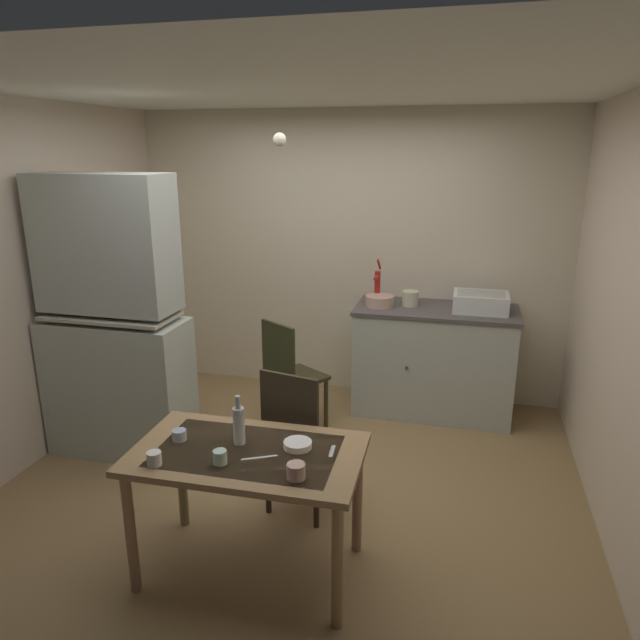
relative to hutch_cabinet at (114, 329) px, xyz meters
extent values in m
plane|color=olive|center=(1.40, -0.13, -0.97)|extent=(4.88, 4.88, 0.00)
cube|color=beige|center=(1.40, 1.65, 0.31)|extent=(3.98, 0.10, 2.57)
cube|color=beige|center=(-0.59, -0.13, 0.31)|extent=(0.10, 3.56, 2.57)
cube|color=beige|center=(3.38, -0.13, 0.31)|extent=(0.10, 3.56, 2.57)
cube|color=white|center=(1.40, -0.13, 1.65)|extent=(3.98, 3.56, 0.10)
cube|color=#B1B9AB|center=(0.00, 0.00, -0.45)|extent=(1.05, 0.46, 1.04)
cube|color=#B0B7AD|center=(0.00, 0.00, 0.63)|extent=(0.96, 0.39, 0.95)
cube|color=#B7B2A0|center=(0.00, -0.02, 0.11)|extent=(0.94, 0.41, 0.02)
cube|color=#B1B9AB|center=(2.23, 1.28, -0.52)|extent=(1.32, 0.60, 0.91)
cube|color=#51494B|center=(2.23, 1.28, -0.05)|extent=(1.35, 0.63, 0.03)
sphere|color=#2D2823|center=(2.03, 0.96, -0.47)|extent=(0.02, 0.02, 0.02)
cube|color=white|center=(2.59, 1.28, 0.04)|extent=(0.44, 0.34, 0.15)
cube|color=black|center=(2.59, 1.28, 0.11)|extent=(0.38, 0.28, 0.01)
cylinder|color=#B21E19|center=(1.72, 1.33, 0.11)|extent=(0.05, 0.05, 0.28)
cylinder|color=#B21E19|center=(1.72, 1.26, 0.21)|extent=(0.03, 0.12, 0.03)
cylinder|color=#AD160E|center=(1.72, 1.39, 0.30)|extent=(0.02, 0.16, 0.12)
cylinder|color=tan|center=(1.76, 1.23, 0.01)|extent=(0.24, 0.24, 0.09)
cylinder|color=beige|center=(2.01, 1.30, 0.03)|extent=(0.14, 0.14, 0.13)
cube|color=#9A764D|center=(1.41, -1.01, -0.26)|extent=(1.21, 0.72, 0.04)
cube|color=white|center=(1.41, -1.01, -0.24)|extent=(0.94, 0.56, 0.00)
cylinder|color=#9D7553|center=(0.88, -1.31, -0.62)|extent=(0.06, 0.06, 0.69)
cylinder|color=#947349|center=(1.96, -1.29, -0.62)|extent=(0.06, 0.06, 0.69)
cylinder|color=#947D50|center=(0.87, -0.74, -0.62)|extent=(0.06, 0.06, 0.69)
cylinder|color=#9F7050|center=(1.94, -0.71, -0.62)|extent=(0.06, 0.06, 0.69)
cube|color=#37261C|center=(1.54, -0.37, -0.53)|extent=(0.47, 0.47, 0.03)
cube|color=#332A1E|center=(1.50, -0.55, -0.26)|extent=(0.38, 0.10, 0.53)
cylinder|color=#37261C|center=(1.74, -0.24, -0.76)|extent=(0.04, 0.04, 0.42)
cylinder|color=#37261C|center=(1.40, -0.16, -0.76)|extent=(0.04, 0.04, 0.42)
cylinder|color=#37261C|center=(1.67, -0.57, -0.76)|extent=(0.04, 0.04, 0.42)
cylinder|color=#37261C|center=(1.33, -0.50, -0.76)|extent=(0.04, 0.04, 0.42)
cube|color=#332C18|center=(1.17, 0.69, -0.53)|extent=(0.55, 0.55, 0.03)
cube|color=#2F311B|center=(1.07, 0.53, -0.27)|extent=(0.33, 0.23, 0.48)
cylinder|color=#332C18|center=(1.41, 0.74, -0.76)|extent=(0.04, 0.04, 0.43)
cylinder|color=#332C18|center=(1.12, 0.92, -0.76)|extent=(0.04, 0.04, 0.43)
cylinder|color=#332C18|center=(1.22, 0.45, -0.76)|extent=(0.04, 0.04, 0.43)
cylinder|color=#332C18|center=(0.94, 0.63, -0.76)|extent=(0.04, 0.04, 0.43)
cylinder|color=white|center=(1.66, -0.92, -0.22)|extent=(0.15, 0.15, 0.04)
cylinder|color=#ADD1C1|center=(1.33, -1.17, -0.20)|extent=(0.07, 0.07, 0.07)
cylinder|color=white|center=(1.02, -1.26, -0.21)|extent=(0.07, 0.07, 0.07)
cylinder|color=#9EB2C6|center=(1.02, -1.00, -0.21)|extent=(0.08, 0.08, 0.06)
cylinder|color=tan|center=(1.73, -1.20, -0.20)|extent=(0.09, 0.09, 0.08)
cylinder|color=#B7BCC1|center=(1.35, -0.95, -0.14)|extent=(0.06, 0.06, 0.20)
cylinder|color=#B7BCC1|center=(1.35, -0.95, 0.00)|extent=(0.03, 0.03, 0.07)
cube|color=silver|center=(1.50, -1.07, -0.24)|extent=(0.17, 0.10, 0.00)
cube|color=beige|center=(1.84, -0.92, -0.24)|extent=(0.03, 0.12, 0.00)
sphere|color=#F9EFCC|center=(1.32, -0.09, 1.31)|extent=(0.08, 0.08, 0.08)
camera|label=1|loc=(2.44, -3.52, 1.26)|focal=32.56mm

